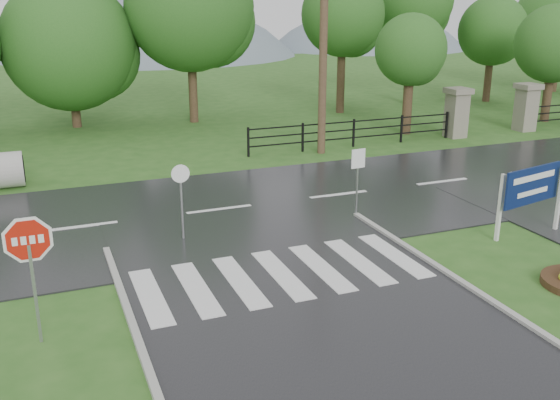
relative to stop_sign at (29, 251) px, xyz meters
name	(u,v)px	position (x,y,z in m)	size (l,w,h in m)	color
main_road	(219,211)	(5.21, 5.98, -1.82)	(90.00, 8.00, 0.04)	black
crosswalk	(281,274)	(5.21, 0.98, -1.76)	(6.50, 2.80, 0.02)	silver
pillar_west	(457,112)	(18.21, 11.98, -0.65)	(1.00, 1.00, 2.24)	gray
pillar_east	(526,106)	(22.21, 11.98, -0.65)	(1.00, 1.00, 2.24)	gray
fence_west	(354,130)	(12.96, 11.98, -1.10)	(9.58, 0.08, 1.20)	black
hills	(119,191)	(8.70, 60.98, -17.36)	(102.00, 48.00, 48.00)	slate
treeline	(159,125)	(6.21, 19.98, -1.82)	(83.20, 5.20, 10.00)	#22571B
stop_sign	(29,251)	(0.00, 0.00, 0.00)	(1.16, 0.06, 2.61)	#939399
estate_billboard	(532,189)	(12.29, 0.93, -0.51)	(2.14, 0.52, 1.91)	silver
reg_sign_small	(358,169)	(8.74, 3.94, -0.37)	(0.45, 0.07, 2.04)	#939399
reg_sign_round	(181,192)	(3.66, 4.04, -0.50)	(0.48, 0.07, 2.06)	#939399
utility_pole_east	(324,31)	(11.20, 11.48, 3.03)	(1.70, 0.32, 9.54)	#473523
entrance_tree_left	(411,51)	(16.55, 13.48, 1.99)	(3.25, 3.25, 5.48)	#3D2B1C
entrance_tree_right	(554,44)	(24.93, 13.48, 2.06)	(3.87, 3.87, 5.85)	#3D2B1C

